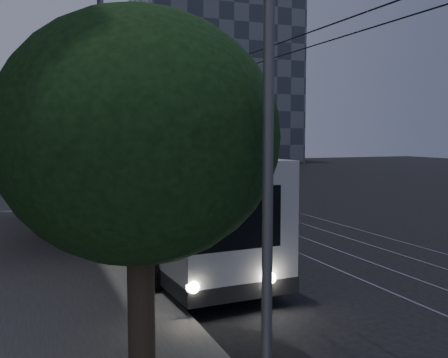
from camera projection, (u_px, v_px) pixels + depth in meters
name	position (u px, v px, depth m)	size (l,w,h in m)	color
ground	(273.00, 246.00, 17.86)	(120.00, 120.00, 0.00)	black
sidewalk	(36.00, 193.00, 33.57)	(5.00, 90.00, 0.15)	slate
tram_rails	(179.00, 188.00, 37.28)	(4.52, 90.00, 0.02)	#95959D
overhead_wires	(74.00, 142.00, 34.21)	(2.23, 90.00, 6.00)	black
building_distant_right	(211.00, 81.00, 74.34)	(22.00, 18.00, 24.00)	#393F48
trolleybus	(157.00, 200.00, 16.69)	(3.40, 13.17, 5.63)	silver
pickup_silver	(105.00, 190.00, 28.82)	(2.74, 5.94, 1.65)	#BABDC3
car_white_a	(113.00, 189.00, 30.68)	(1.55, 3.85, 1.31)	silver
car_white_b	(84.00, 177.00, 37.81)	(2.21, 5.45, 1.58)	silver
car_white_c	(87.00, 174.00, 42.81)	(1.40, 4.02, 1.32)	silver
car_white_d	(71.00, 171.00, 45.26)	(1.65, 4.09, 1.39)	#BBBBBF
tree_0	(139.00, 138.00, 7.81)	(4.43, 4.43, 5.92)	#32271C
tree_1	(75.00, 114.00, 17.28)	(5.09, 5.09, 7.01)	#32271C
tree_2	(51.00, 140.00, 22.94)	(3.89, 3.89, 5.51)	#32271C
tree_3	(50.00, 130.00, 33.83)	(3.94, 3.94, 6.09)	#32271C
tree_4	(39.00, 129.00, 39.75)	(5.22, 5.22, 6.85)	#32271C
tree_5	(43.00, 135.00, 47.02)	(4.39, 4.39, 5.94)	#32271C
streetlamp_near	(115.00, 56.00, 15.98)	(2.60, 0.44, 10.88)	#5E5E61
streetlamp_far	(66.00, 108.00, 36.46)	(2.39, 0.44, 9.84)	#5E5E61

